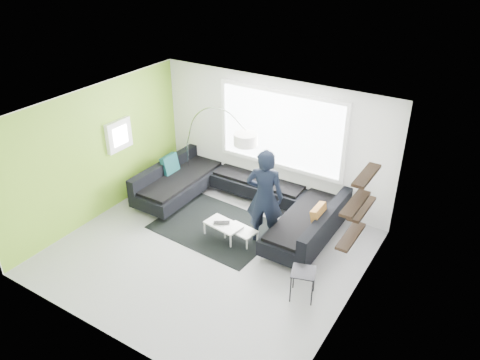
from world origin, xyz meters
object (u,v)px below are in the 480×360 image
Objects in this scene: sectional_sofa at (242,196)px; laptop at (222,224)px; arc_lamp at (187,143)px; coffee_table at (232,232)px; person at (265,197)px; side_table at (303,284)px.

sectional_sofa reaches higher than laptop.
laptop is at bearing -22.01° from arc_lamp.
sectional_sofa is 11.08× the size of laptop.
coffee_table is 2.51× the size of laptop.
person is (0.55, 0.30, 0.83)m from coffee_table.
arc_lamp is (-1.71, 0.36, 0.72)m from sectional_sofa.
sectional_sofa is at bearing 66.07° from laptop.
arc_lamp is at bearing -39.47° from person.
person is 5.23× the size of laptop.
side_table reaches higher than laptop.
sectional_sofa is 2.82m from side_table.
sectional_sofa reaches higher than side_table.
arc_lamp reaches higher than coffee_table.
coffee_table is 1.04m from person.
person reaches higher than laptop.
arc_lamp is 2.79m from person.
person is at bearing 36.47° from coffee_table.
coffee_table is at bearing 9.84° from person.
sectional_sofa is at bearing 142.79° from side_table.
sectional_sofa is 1.03m from laptop.
side_table is (3.95, -2.06, -0.85)m from arc_lamp.
sectional_sofa is at bearing 118.43° from coffee_table.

